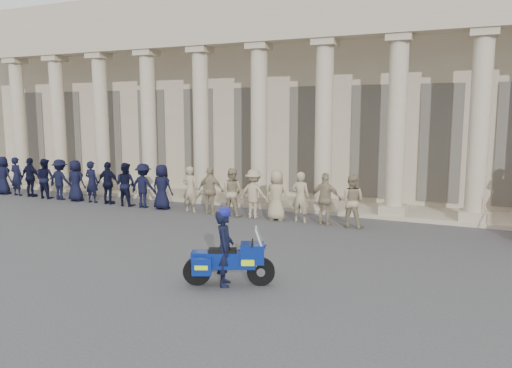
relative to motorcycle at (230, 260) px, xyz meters
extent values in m
plane|color=#3E3E41|center=(-1.86, 0.58, -0.55)|extent=(90.00, 90.00, 0.00)
cube|color=tan|center=(-1.86, 15.58, 3.95)|extent=(40.00, 10.00, 9.00)
cube|color=tan|center=(-1.86, 9.38, -0.47)|extent=(40.00, 2.60, 0.15)
cube|color=tan|center=(-1.86, 8.58, 6.24)|extent=(35.80, 1.00, 1.00)
cube|color=tan|center=(-16.16, 8.58, -0.25)|extent=(0.90, 0.90, 0.30)
cylinder|color=tan|center=(-16.16, 8.58, 2.70)|extent=(0.64, 0.64, 5.60)
cube|color=tan|center=(-16.16, 8.58, 5.62)|extent=(0.85, 0.85, 0.24)
cube|color=tan|center=(-13.56, 8.58, -0.25)|extent=(0.90, 0.90, 0.30)
cylinder|color=tan|center=(-13.56, 8.58, 2.70)|extent=(0.64, 0.64, 5.60)
cube|color=tan|center=(-13.56, 8.58, 5.62)|extent=(0.85, 0.85, 0.24)
cube|color=tan|center=(-10.96, 8.58, -0.25)|extent=(0.90, 0.90, 0.30)
cylinder|color=tan|center=(-10.96, 8.58, 2.70)|extent=(0.64, 0.64, 5.60)
cube|color=tan|center=(-10.96, 8.58, 5.62)|extent=(0.85, 0.85, 0.24)
cube|color=tan|center=(-8.36, 8.58, -0.25)|extent=(0.90, 0.90, 0.30)
cylinder|color=tan|center=(-8.36, 8.58, 2.70)|extent=(0.64, 0.64, 5.60)
cube|color=tan|center=(-8.36, 8.58, 5.62)|extent=(0.85, 0.85, 0.24)
cube|color=tan|center=(-5.76, 8.58, -0.25)|extent=(0.90, 0.90, 0.30)
cylinder|color=tan|center=(-5.76, 8.58, 2.70)|extent=(0.64, 0.64, 5.60)
cube|color=tan|center=(-5.76, 8.58, 5.62)|extent=(0.85, 0.85, 0.24)
cube|color=tan|center=(-3.16, 8.58, -0.25)|extent=(0.90, 0.90, 0.30)
cylinder|color=tan|center=(-3.16, 8.58, 2.70)|extent=(0.64, 0.64, 5.60)
cube|color=tan|center=(-3.16, 8.58, 5.62)|extent=(0.85, 0.85, 0.24)
cube|color=tan|center=(-0.56, 8.58, -0.25)|extent=(0.90, 0.90, 0.30)
cylinder|color=tan|center=(-0.56, 8.58, 2.70)|extent=(0.64, 0.64, 5.60)
cube|color=tan|center=(-0.56, 8.58, 5.62)|extent=(0.85, 0.85, 0.24)
cube|color=tan|center=(2.04, 8.58, -0.25)|extent=(0.90, 0.90, 0.30)
cylinder|color=tan|center=(2.04, 8.58, 2.70)|extent=(0.64, 0.64, 5.60)
cube|color=tan|center=(2.04, 8.58, 5.62)|extent=(0.85, 0.85, 0.24)
cube|color=tan|center=(4.64, 8.58, -0.25)|extent=(0.90, 0.90, 0.30)
cylinder|color=tan|center=(4.64, 8.58, 2.70)|extent=(0.64, 0.64, 5.60)
cube|color=tan|center=(4.64, 8.58, 5.62)|extent=(0.85, 0.85, 0.24)
cube|color=black|center=(-17.46, 10.60, 2.00)|extent=(1.30, 0.12, 4.20)
cube|color=black|center=(-14.86, 10.60, 2.00)|extent=(1.30, 0.12, 4.20)
cube|color=black|center=(-12.26, 10.60, 2.00)|extent=(1.30, 0.12, 4.20)
cube|color=black|center=(-9.66, 10.60, 2.00)|extent=(1.30, 0.12, 4.20)
cube|color=black|center=(-7.06, 10.60, 2.00)|extent=(1.30, 0.12, 4.20)
cube|color=black|center=(-4.46, 10.60, 2.00)|extent=(1.30, 0.12, 4.20)
cube|color=black|center=(-1.86, 10.60, 2.00)|extent=(1.30, 0.12, 4.20)
cube|color=black|center=(0.74, 10.60, 2.00)|extent=(1.30, 0.12, 4.20)
cube|color=black|center=(3.34, 10.60, 2.00)|extent=(1.30, 0.12, 4.20)
imported|color=black|center=(-14.97, 6.52, 0.32)|extent=(0.84, 0.55, 1.73)
imported|color=black|center=(-14.11, 6.52, 0.32)|extent=(0.63, 0.41, 1.73)
imported|color=black|center=(-13.24, 6.52, 0.32)|extent=(1.01, 0.42, 1.73)
imported|color=black|center=(-12.37, 6.52, 0.32)|extent=(0.84, 0.65, 1.73)
imported|color=black|center=(-11.51, 6.52, 0.32)|extent=(1.12, 0.64, 1.73)
imported|color=black|center=(-10.64, 6.52, 0.32)|extent=(0.84, 0.55, 1.73)
imported|color=black|center=(-9.77, 6.52, 0.32)|extent=(0.63, 0.41, 1.73)
imported|color=black|center=(-8.90, 6.52, 0.32)|extent=(1.01, 0.42, 1.73)
imported|color=black|center=(-8.04, 6.52, 0.32)|extent=(0.84, 0.65, 1.73)
imported|color=black|center=(-7.17, 6.52, 0.32)|extent=(1.12, 0.64, 1.73)
imported|color=black|center=(-6.30, 6.52, 0.32)|extent=(0.84, 0.55, 1.73)
imported|color=gray|center=(-5.04, 6.52, 0.32)|extent=(0.63, 0.41, 1.73)
imported|color=gray|center=(-4.17, 6.52, 0.32)|extent=(1.01, 0.42, 1.73)
imported|color=gray|center=(-3.30, 6.52, 0.32)|extent=(0.84, 0.65, 1.73)
imported|color=gray|center=(-2.44, 6.52, 0.32)|extent=(1.12, 0.64, 1.73)
imported|color=gray|center=(-1.57, 6.52, 0.32)|extent=(0.84, 0.55, 1.73)
imported|color=gray|center=(-0.70, 6.52, 0.32)|extent=(0.63, 0.41, 1.73)
imported|color=gray|center=(0.17, 6.52, 0.32)|extent=(1.01, 0.42, 1.73)
imported|color=gray|center=(1.03, 6.52, 0.32)|extent=(0.84, 0.65, 1.73)
cylinder|color=black|center=(0.61, 0.27, -0.25)|extent=(0.60, 0.36, 0.60)
cylinder|color=black|center=(-0.64, -0.28, -0.25)|extent=(0.60, 0.36, 0.60)
cube|color=navy|center=(0.03, 0.01, 0.02)|extent=(1.11, 0.77, 0.35)
cube|color=navy|center=(0.44, 0.19, 0.16)|extent=(0.65, 0.64, 0.41)
cube|color=silver|center=(0.44, 0.19, -0.05)|extent=(0.29, 0.33, 0.11)
cube|color=#B2BFCC|center=(0.59, 0.25, 0.47)|extent=(0.34, 0.46, 0.49)
cube|color=black|center=(-0.14, -0.06, 0.20)|extent=(0.67, 0.52, 0.09)
cube|color=navy|center=(-0.60, -0.27, 0.09)|extent=(0.42, 0.41, 0.20)
cube|color=navy|center=(-0.40, -0.50, -0.05)|extent=(0.46, 0.35, 0.36)
cube|color=#CAFF0D|center=(-0.40, -0.50, -0.05)|extent=(0.34, 0.31, 0.09)
cube|color=navy|center=(-0.63, 0.04, -0.05)|extent=(0.46, 0.35, 0.36)
cube|color=#CAFF0D|center=(-0.63, 0.04, -0.05)|extent=(0.34, 0.31, 0.09)
cylinder|color=silver|center=(-0.48, 0.03, -0.27)|extent=(0.54, 0.30, 0.09)
cylinder|color=black|center=(0.44, 0.19, 0.38)|extent=(0.29, 0.60, 0.03)
imported|color=black|center=(-0.10, -0.05, 0.27)|extent=(0.60, 0.70, 1.63)
sphere|color=navy|center=(-0.10, -0.05, 1.04)|extent=(0.28, 0.28, 0.28)
camera|label=1|loc=(4.78, -9.15, 3.12)|focal=35.00mm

